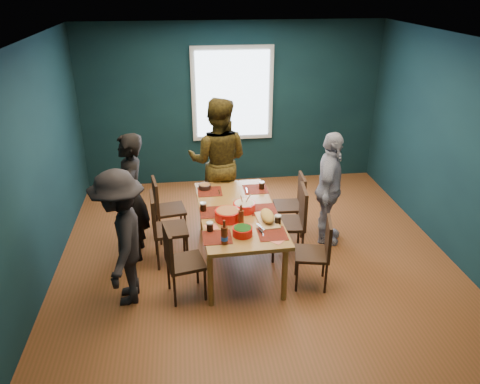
# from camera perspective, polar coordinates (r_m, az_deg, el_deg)

# --- Properties ---
(room) EXTENTS (5.01, 5.01, 2.71)m
(room) POSITION_cam_1_polar(r_m,az_deg,el_deg) (5.83, 1.48, 5.32)
(room) COLOR brown
(room) RESTS_ON ground
(dining_table) EXTENTS (0.99, 1.89, 0.71)m
(dining_table) POSITION_cam_1_polar(r_m,az_deg,el_deg) (5.75, -0.22, -2.92)
(dining_table) COLOR #9B662E
(dining_table) RESTS_ON floor
(chair_left_far) EXTENTS (0.46, 0.46, 0.88)m
(chair_left_far) POSITION_cam_1_polar(r_m,az_deg,el_deg) (6.40, -9.32, -1.54)
(chair_left_far) COLOR black
(chair_left_far) RESTS_ON floor
(chair_left_mid) EXTENTS (0.46, 0.46, 0.93)m
(chair_left_mid) POSITION_cam_1_polar(r_m,az_deg,el_deg) (5.85, -9.44, -3.84)
(chair_left_mid) COLOR black
(chair_left_mid) RESTS_ON floor
(chair_left_near) EXTENTS (0.47, 0.47, 0.88)m
(chair_left_near) POSITION_cam_1_polar(r_m,az_deg,el_deg) (5.22, -7.61, -7.91)
(chair_left_near) COLOR black
(chair_left_near) RESTS_ON floor
(chair_right_far) EXTENTS (0.41, 0.41, 0.86)m
(chair_right_far) POSITION_cam_1_polar(r_m,az_deg,el_deg) (6.51, 6.67, -0.99)
(chair_right_far) COLOR black
(chair_right_far) RESTS_ON floor
(chair_right_mid) EXTENTS (0.47, 0.47, 0.95)m
(chair_right_mid) POSITION_cam_1_polar(r_m,az_deg,el_deg) (5.95, 6.66, -3.05)
(chair_right_mid) COLOR black
(chair_right_mid) RESTS_ON floor
(chair_right_near) EXTENTS (0.46, 0.46, 0.85)m
(chair_right_near) POSITION_cam_1_polar(r_m,az_deg,el_deg) (5.45, 9.65, -6.77)
(chair_right_near) COLOR black
(chair_right_near) RESTS_ON floor
(person_far_left) EXTENTS (0.41, 0.61, 1.65)m
(person_far_left) POSITION_cam_1_polar(r_m,az_deg,el_deg) (5.94, -13.08, -0.69)
(person_far_left) COLOR black
(person_far_left) RESTS_ON floor
(person_back) EXTENTS (1.03, 0.89, 1.83)m
(person_back) POSITION_cam_1_polar(r_m,az_deg,el_deg) (6.70, -2.66, 3.79)
(person_back) COLOR black
(person_back) RESTS_ON floor
(person_right) EXTENTS (0.69, 0.98, 1.54)m
(person_right) POSITION_cam_1_polar(r_m,az_deg,el_deg) (6.26, 10.81, 0.37)
(person_right) COLOR white
(person_right) RESTS_ON floor
(person_near_left) EXTENTS (0.58, 1.00, 1.55)m
(person_near_left) POSITION_cam_1_polar(r_m,az_deg,el_deg) (5.16, -14.27, -5.53)
(person_near_left) COLOR black
(person_near_left) RESTS_ON floor
(bowl_salad) EXTENTS (0.30, 0.30, 0.12)m
(bowl_salad) POSITION_cam_1_polar(r_m,az_deg,el_deg) (5.49, -1.53, -2.77)
(bowl_salad) COLOR red
(bowl_salad) RESTS_ON dining_table
(bowl_dumpling) EXTENTS (0.27, 0.27, 0.25)m
(bowl_dumpling) POSITION_cam_1_polar(r_m,az_deg,el_deg) (5.69, 0.51, -1.77)
(bowl_dumpling) COLOR red
(bowl_dumpling) RESTS_ON dining_table
(bowl_herbs) EXTENTS (0.22, 0.22, 0.10)m
(bowl_herbs) POSITION_cam_1_polar(r_m,az_deg,el_deg) (5.18, 0.31, -4.78)
(bowl_herbs) COLOR red
(bowl_herbs) RESTS_ON dining_table
(cutting_board) EXTENTS (0.27, 0.54, 0.12)m
(cutting_board) POSITION_cam_1_polar(r_m,az_deg,el_deg) (5.48, 3.33, -3.05)
(cutting_board) COLOR tan
(cutting_board) RESTS_ON dining_table
(small_bowl) EXTENTS (0.17, 0.17, 0.07)m
(small_bowl) POSITION_cam_1_polar(r_m,az_deg,el_deg) (6.31, -4.32, 0.68)
(small_bowl) COLOR black
(small_bowl) RESTS_ON dining_table
(beer_bottle_a) EXTENTS (0.08, 0.08, 0.28)m
(beer_bottle_a) POSITION_cam_1_polar(r_m,az_deg,el_deg) (5.00, -1.91, -5.31)
(beer_bottle_a) COLOR #4B1D0D
(beer_bottle_a) RESTS_ON dining_table
(beer_bottle_b) EXTENTS (0.06, 0.06, 0.25)m
(beer_bottle_b) POSITION_cam_1_polar(r_m,az_deg,el_deg) (5.38, 0.13, -3.04)
(beer_bottle_b) COLOR #4B1D0D
(beer_bottle_b) RESTS_ON dining_table
(cola_glass_a) EXTENTS (0.08, 0.08, 0.11)m
(cola_glass_a) POSITION_cam_1_polar(r_m,az_deg,el_deg) (5.27, -3.69, -4.19)
(cola_glass_a) COLOR black
(cola_glass_a) RESTS_ON dining_table
(cola_glass_b) EXTENTS (0.08, 0.08, 0.11)m
(cola_glass_b) POSITION_cam_1_polar(r_m,az_deg,el_deg) (5.43, 4.64, -3.31)
(cola_glass_b) COLOR black
(cola_glass_b) RESTS_ON dining_table
(cola_glass_c) EXTENTS (0.08, 0.08, 0.11)m
(cola_glass_c) POSITION_cam_1_polar(r_m,az_deg,el_deg) (6.28, 2.66, 0.85)
(cola_glass_c) COLOR black
(cola_glass_c) RESTS_ON dining_table
(cola_glass_d) EXTENTS (0.08, 0.08, 0.11)m
(cola_glass_d) POSITION_cam_1_polar(r_m,az_deg,el_deg) (5.71, -4.51, -1.76)
(cola_glass_d) COLOR black
(cola_glass_d) RESTS_ON dining_table
(napkin_a) EXTENTS (0.18, 0.18, 0.00)m
(napkin_a) POSITION_cam_1_polar(r_m,az_deg,el_deg) (5.77, 3.29, -2.06)
(napkin_a) COLOR #DF715E
(napkin_a) RESTS_ON dining_table
(napkin_b) EXTENTS (0.17, 0.17, 0.00)m
(napkin_b) POSITION_cam_1_polar(r_m,az_deg,el_deg) (5.37, -3.48, -4.29)
(napkin_b) COLOR #DF715E
(napkin_b) RESTS_ON dining_table
(napkin_c) EXTENTS (0.18, 0.18, 0.00)m
(napkin_c) POSITION_cam_1_polar(r_m,az_deg,el_deg) (5.11, 4.56, -5.95)
(napkin_c) COLOR #DF715E
(napkin_c) RESTS_ON dining_table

